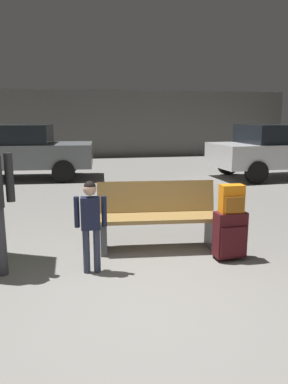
# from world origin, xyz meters

# --- Properties ---
(ground_plane) EXTENTS (18.00, 18.00, 0.10)m
(ground_plane) POSITION_xyz_m (0.00, 4.00, -0.05)
(ground_plane) COLOR gray
(garage_back_wall) EXTENTS (18.00, 0.12, 2.80)m
(garage_back_wall) POSITION_xyz_m (0.00, 12.86, 1.40)
(garage_back_wall) COLOR slate
(garage_back_wall) RESTS_ON ground_plane
(bench) EXTENTS (1.64, 0.68, 0.89)m
(bench) POSITION_xyz_m (0.50, 1.64, 0.44)
(bench) COLOR #9E7A42
(bench) RESTS_ON ground_plane
(suitcase) EXTENTS (0.39, 0.25, 0.60)m
(suitcase) POSITION_xyz_m (1.28, 1.06, 0.32)
(suitcase) COLOR #471419
(suitcase) RESTS_ON ground_plane
(backpack_bright) EXTENTS (0.28, 0.19, 0.34)m
(backpack_bright) POSITION_xyz_m (1.28, 1.06, 0.77)
(backpack_bright) COLOR orange
(backpack_bright) RESTS_ON suitcase
(child) EXTENTS (0.36, 0.22, 1.06)m
(child) POSITION_xyz_m (-0.41, 1.01, 0.65)
(child) COLOR #33384C
(child) RESTS_ON ground_plane
(parked_car_far) EXTENTS (4.22, 2.04, 1.51)m
(parked_car_far) POSITION_xyz_m (-2.09, 7.85, 0.81)
(parked_car_far) COLOR slate
(parked_car_far) RESTS_ON ground_plane
(parked_car_side) EXTENTS (4.20, 2.00, 1.51)m
(parked_car_side) POSITION_xyz_m (5.35, 6.66, 0.81)
(parked_car_side) COLOR silver
(parked_car_side) RESTS_ON ground_plane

